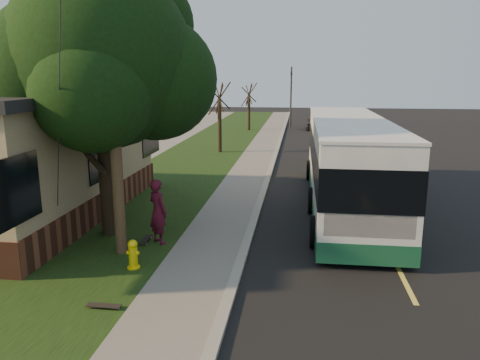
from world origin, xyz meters
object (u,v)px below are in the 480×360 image
at_px(bare_tree_near, 220,118).
at_px(transit_bus, 347,161).
at_px(distant_car, 317,121).
at_px(skateboard_spare, 104,306).
at_px(utility_pole, 111,81).
at_px(skateboarder, 158,211).
at_px(leafy_tree, 104,61).
at_px(fire_hydrant, 133,254).
at_px(dumpster, 14,203).
at_px(traffic_signal, 291,92).
at_px(skateboard_main, 146,239).
at_px(bare_tree_far, 249,108).

distance_m(bare_tree_near, transit_bus, 13.20).
distance_m(transit_bus, distant_car, 25.35).
bearing_deg(transit_bus, skateboard_spare, -123.17).
xyz_separation_m(utility_pole, bare_tree_near, (-0.19, 17.01, -2.48)).
xyz_separation_m(skateboarder, distant_car, (5.41, 30.11, -0.30)).
relative_size(leafy_tree, skateboarder, 4.18).
bearing_deg(fire_hydrant, skateboarder, 86.88).
height_order(fire_hydrant, dumpster, dumpster).
relative_size(fire_hydrant, skateboarder, 0.40).
height_order(leafy_tree, traffic_signal, leafy_tree).
distance_m(skateboard_main, distant_car, 30.61).
xyz_separation_m(utility_pole, dumpster, (-4.35, 2.00, -3.89)).
height_order(leafy_tree, distant_car, leafy_tree).
distance_m(fire_hydrant, bare_tree_near, 18.10).
xyz_separation_m(leafy_tree, bare_tree_far, (1.17, 27.35, -3.16)).
xyz_separation_m(bare_tree_near, distant_car, (6.41, 13.95, -1.44)).
bearing_deg(utility_pole, skateboard_main, 66.75).
bearing_deg(utility_pole, distant_car, 78.65).
bearing_deg(utility_pole, skateboard_spare, -75.26).
bearing_deg(fire_hydrant, leafy_tree, 120.67).
xyz_separation_m(leafy_tree, skateboard_spare, (1.67, -4.72, -5.05)).
xyz_separation_m(bare_tree_far, traffic_signal, (3.50, 4.00, 1.16)).
xyz_separation_m(skateboard_main, skateboard_spare, (0.41, -3.97, -0.00)).
height_order(skateboard_main, dumpster, dumpster).
xyz_separation_m(bare_tree_near, skateboard_spare, (1.00, -20.07, -2.03)).
distance_m(fire_hydrant, distant_car, 32.42).
bearing_deg(skateboard_main, skateboard_spare, -84.03).
distance_m(skateboard_main, dumpster, 4.90).
bearing_deg(skateboard_spare, leafy_tree, 109.51).
xyz_separation_m(leafy_tree, skateboard_main, (1.26, -0.75, -5.04)).
height_order(bare_tree_near, skateboard_spare, bare_tree_near).
bearing_deg(skateboard_spare, skateboarder, 90.00).
distance_m(leafy_tree, traffic_signal, 31.76).
height_order(fire_hydrant, transit_bus, transit_bus).
bearing_deg(skateboard_main, leafy_tree, 149.29).
relative_size(traffic_signal, distant_car, 1.33).
bearing_deg(bare_tree_near, leafy_tree, -92.50).
bearing_deg(distant_car, skateboard_spare, -93.79).
bearing_deg(bare_tree_far, traffic_signal, 48.81).
bearing_deg(dumpster, skateboarder, -12.65).
bearing_deg(skateboarder, bare_tree_near, -47.88).
height_order(leafy_tree, skateboard_spare, leafy_tree).
bearing_deg(skateboarder, fire_hydrant, 125.46).
distance_m(skateboard_main, skateboard_spare, 3.99).
bearing_deg(transit_bus, skateboard_main, -142.25).
xyz_separation_m(fire_hydrant, leafy_tree, (-1.57, 2.65, 4.73)).
height_order(bare_tree_near, skateboarder, bare_tree_near).
bearing_deg(utility_pole, dumpster, 155.32).
xyz_separation_m(traffic_signal, skateboard_main, (-3.41, -32.10, -3.04)).
distance_m(transit_bus, skateboard_spare, 10.50).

